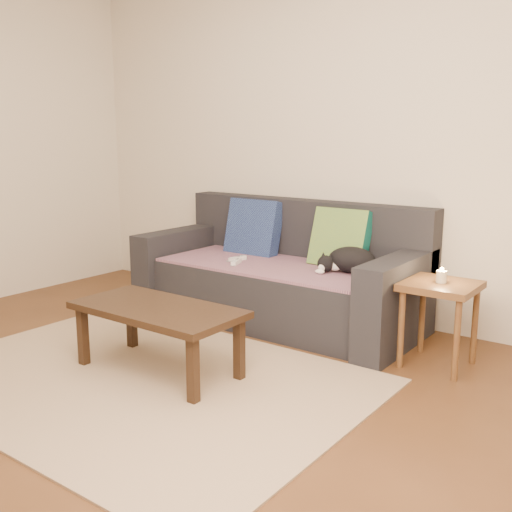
# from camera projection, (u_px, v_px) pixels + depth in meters

# --- Properties ---
(ground) EXTENTS (4.50, 4.50, 0.00)m
(ground) POSITION_uv_depth(u_px,v_px,m) (118.00, 389.00, 3.26)
(ground) COLOR brown
(ground) RESTS_ON ground
(back_wall) EXTENTS (4.50, 0.04, 2.60)m
(back_wall) POSITION_uv_depth(u_px,v_px,m) (313.00, 143.00, 4.57)
(back_wall) COLOR beige
(back_wall) RESTS_ON ground
(sofa) EXTENTS (2.10, 0.94, 0.87)m
(sofa) POSITION_uv_depth(u_px,v_px,m) (280.00, 279.00, 4.43)
(sofa) COLOR #232328
(sofa) RESTS_ON ground
(throw_blanket) EXTENTS (1.66, 0.74, 0.02)m
(throw_blanket) POSITION_uv_depth(u_px,v_px,m) (273.00, 265.00, 4.34)
(throw_blanket) COLOR #3E2545
(throw_blanket) RESTS_ON sofa
(cushion_navy) EXTENTS (0.45, 0.22, 0.47)m
(cushion_navy) POSITION_uv_depth(u_px,v_px,m) (253.00, 229.00, 4.72)
(cushion_navy) COLOR #0F1541
(cushion_navy) RESTS_ON throw_blanket
(cushion_green) EXTENTS (0.42, 0.23, 0.43)m
(cushion_green) POSITION_uv_depth(u_px,v_px,m) (340.00, 239.00, 4.27)
(cushion_green) COLOR #0C524B
(cushion_green) RESTS_ON throw_blanket
(cat) EXTENTS (0.40, 0.31, 0.18)m
(cat) POSITION_uv_depth(u_px,v_px,m) (350.00, 260.00, 4.05)
(cat) COLOR black
(cat) RESTS_ON throw_blanket
(wii_remote_a) EXTENTS (0.09, 0.15, 0.03)m
(wii_remote_a) POSITION_uv_depth(u_px,v_px,m) (236.00, 262.00, 4.33)
(wii_remote_a) COLOR white
(wii_remote_a) RESTS_ON throw_blanket
(wii_remote_b) EXTENTS (0.06, 0.15, 0.03)m
(wii_remote_b) POSITION_uv_depth(u_px,v_px,m) (238.00, 259.00, 4.44)
(wii_remote_b) COLOR white
(wii_remote_b) RESTS_ON throw_blanket
(side_table) EXTENTS (0.41, 0.41, 0.51)m
(side_table) POSITION_uv_depth(u_px,v_px,m) (440.00, 297.00, 3.51)
(side_table) COLOR brown
(side_table) RESTS_ON ground
(candle) EXTENTS (0.06, 0.06, 0.09)m
(candle) POSITION_uv_depth(u_px,v_px,m) (441.00, 276.00, 3.49)
(candle) COLOR beige
(candle) RESTS_ON side_table
(rug) EXTENTS (2.50, 1.80, 0.01)m
(rug) POSITION_uv_depth(u_px,v_px,m) (138.00, 379.00, 3.37)
(rug) COLOR tan
(rug) RESTS_ON ground
(coffee_table) EXTENTS (1.00, 0.50, 0.40)m
(coffee_table) POSITION_uv_depth(u_px,v_px,m) (158.00, 315.00, 3.41)
(coffee_table) COLOR black
(coffee_table) RESTS_ON rug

